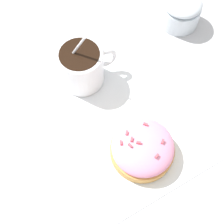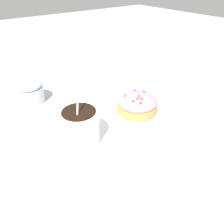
% 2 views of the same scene
% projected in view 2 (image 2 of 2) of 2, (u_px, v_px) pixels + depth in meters
% --- Properties ---
extents(ground_plane, '(3.00, 3.00, 0.00)m').
position_uv_depth(ground_plane, '(111.00, 125.00, 0.52)').
color(ground_plane, '#B2B2B7').
extents(paper_napkin, '(0.33, 0.32, 0.00)m').
position_uv_depth(paper_napkin, '(111.00, 124.00, 0.52)').
color(paper_napkin, white).
rests_on(paper_napkin, ground_plane).
extents(coffee_cup, '(0.08, 0.11, 0.12)m').
position_uv_depth(coffee_cup, '(80.00, 125.00, 0.44)').
color(coffee_cup, white).
rests_on(coffee_cup, paper_napkin).
extents(frosted_pastry, '(0.10, 0.10, 0.05)m').
position_uv_depth(frosted_pastry, '(137.00, 103.00, 0.55)').
color(frosted_pastry, '#D19347').
rests_on(frosted_pastry, paper_napkin).
extents(sugar_bowl, '(0.08, 0.08, 0.06)m').
position_uv_depth(sugar_bowl, '(29.00, 91.00, 0.59)').
color(sugar_bowl, silver).
rests_on(sugar_bowl, ground_plane).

